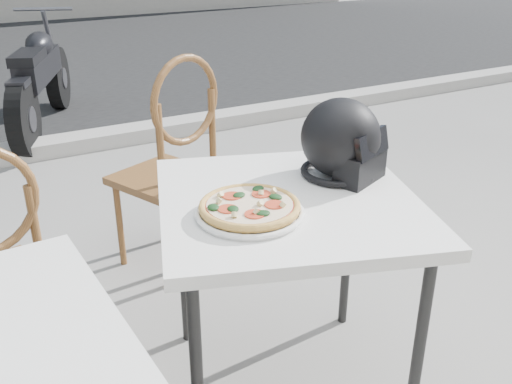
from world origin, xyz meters
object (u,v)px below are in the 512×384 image
pizza (250,206)px  motorcycle (41,81)px  helmet (342,143)px  plate (250,213)px  cafe_chair_main (174,155)px  cafe_table_main (288,217)px

pizza → motorcycle: size_ratio=0.22×
helmet → motorcycle: bearing=74.5°
plate → cafe_chair_main: size_ratio=0.39×
cafe_table_main → pizza: 0.21m
cafe_table_main → cafe_chair_main: bearing=91.1°
cafe_table_main → pizza: size_ratio=2.60×
cafe_chair_main → pizza: bearing=58.7°
cafe_table_main → helmet: helmet is taller
helmet → cafe_chair_main: (-0.28, 0.94, -0.31)m
plate → helmet: bearing=16.0°
cafe_table_main → cafe_chair_main: cafe_chair_main is taller
cafe_table_main → pizza: (-0.18, -0.06, 0.11)m
cafe_chair_main → motorcycle: size_ratio=0.59×
helmet → motorcycle: 3.74m
pizza → cafe_table_main: bearing=17.5°
plate → motorcycle: size_ratio=0.23×
plate → motorcycle: bearing=90.1°
plate → cafe_chair_main: 1.09m
plate → helmet: size_ratio=1.19×
cafe_table_main → helmet: bearing=15.0°
cafe_table_main → plate: (-0.18, -0.06, 0.08)m
plate → pizza: (-0.00, 0.00, 0.02)m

